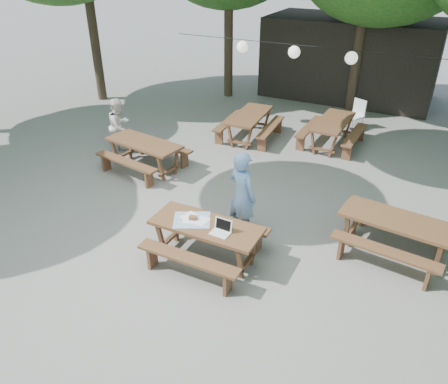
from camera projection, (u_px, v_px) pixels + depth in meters
ground at (196, 234)px, 8.74m from camera, size 80.00×80.00×0.00m
pavilion at (350, 58)px, 15.98m from camera, size 6.00×3.00×2.80m
main_picnic_table at (207, 241)px, 7.89m from camera, size 2.00×1.58×0.75m
picnic_table_nw at (145, 155)px, 11.08m from camera, size 2.12×1.85×0.75m
picnic_table_ne at (394, 236)px, 8.03m from camera, size 2.08×1.79×0.75m
picnic_table_far_w at (249, 126)px, 12.84m from camera, size 1.70×2.05×0.75m
picnic_table_far_e at (332, 133)px, 12.38m from camera, size 1.63×2.02×0.75m
woman at (242, 196)px, 8.28m from camera, size 0.77×0.65×1.80m
second_person at (120, 126)px, 11.81m from camera, size 0.61×0.76×1.52m
plastic_chair at (354, 121)px, 13.59m from camera, size 0.58×0.58×0.90m
laptop at (222, 229)px, 7.46m from camera, size 0.34×0.27×0.24m
tabletop_clutter at (192, 219)px, 7.82m from camera, size 0.83×0.79×0.08m
paper_lanterns at (295, 52)px, 12.26m from camera, size 9.00×0.34×0.38m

